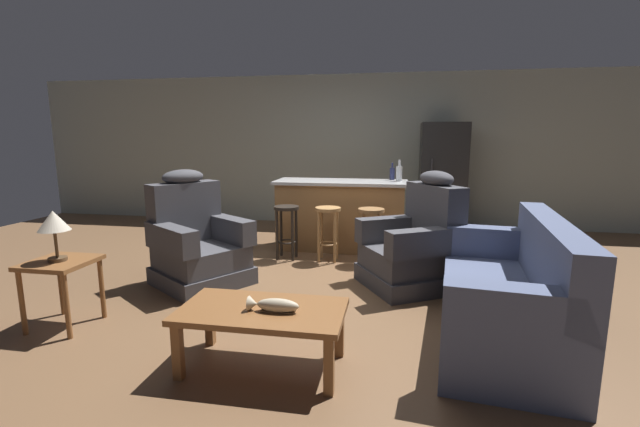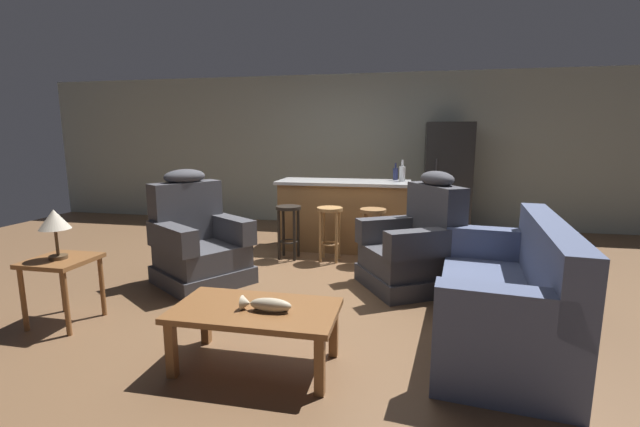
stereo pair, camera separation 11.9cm
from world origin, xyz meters
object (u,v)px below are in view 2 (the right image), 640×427
at_px(kitchen_island, 344,215).
at_px(bottle_short_amber, 402,173).
at_px(couch, 507,298).
at_px(coffee_table, 255,315).
at_px(bar_stool_left, 289,222).
at_px(recliner_near_lamp, 198,243).
at_px(end_table, 62,270).
at_px(table_lamp, 54,222).
at_px(bar_stool_right, 373,226).
at_px(bar_stool_middle, 330,224).
at_px(refrigerator, 447,179).
at_px(bottle_tall_green, 395,174).
at_px(recliner_near_island, 415,247).
at_px(fish_figurine, 266,305).

xyz_separation_m(kitchen_island, bottle_short_amber, (0.78, 0.07, 0.58)).
bearing_deg(couch, kitchen_island, -49.76).
distance_m(coffee_table, couch, 1.89).
bearing_deg(bar_stool_left, recliner_near_lamp, -124.11).
bearing_deg(end_table, bar_stool_left, 60.04).
relative_size(table_lamp, bar_stool_right, 0.60).
height_order(end_table, bar_stool_middle, bar_stool_middle).
bearing_deg(couch, recliner_near_lamp, -8.16).
height_order(couch, refrigerator, refrigerator).
height_order(recliner_near_lamp, kitchen_island, recliner_near_lamp).
distance_m(bar_stool_middle, bar_stool_right, 0.53).
xyz_separation_m(refrigerator, bottle_tall_green, (-0.77, -0.95, 0.16)).
bearing_deg(coffee_table, end_table, 169.65).
bearing_deg(table_lamp, bar_stool_left, 60.17).
distance_m(recliner_near_island, refrigerator, 2.67).
xyz_separation_m(recliner_near_lamp, end_table, (-0.59, -1.21, 0.04)).
xyz_separation_m(bar_stool_left, refrigerator, (2.07, 1.83, 0.41)).
bearing_deg(bottle_short_amber, table_lamp, -132.15).
xyz_separation_m(coffee_table, recliner_near_lamp, (-1.21, 1.53, 0.06)).
height_order(coffee_table, bar_stool_right, bar_stool_right).
relative_size(recliner_near_island, bottle_tall_green, 5.09).
relative_size(couch, recliner_near_lamp, 1.66).
xyz_separation_m(fish_figurine, bottle_tall_green, (0.70, 3.50, 0.58)).
bearing_deg(end_table, bar_stool_right, 43.62).
bearing_deg(bottle_short_amber, recliner_near_island, -82.88).
height_order(couch, bar_stool_middle, couch).
bearing_deg(refrigerator, bar_stool_right, -118.67).
height_order(kitchen_island, bottle_tall_green, bottle_tall_green).
height_order(fish_figurine, end_table, end_table).
distance_m(end_table, table_lamp, 0.41).
bearing_deg(fish_figurine, table_lamp, 169.47).
distance_m(recliner_near_island, bar_stool_right, 0.90).
bearing_deg(bottle_tall_green, table_lamp, -129.54).
relative_size(refrigerator, bottle_tall_green, 7.47).
relative_size(recliner_near_lamp, bar_stool_right, 1.76).
bearing_deg(bar_stool_middle, recliner_near_lamp, -139.85).
bearing_deg(bottle_tall_green, couch, -70.86).
bearing_deg(kitchen_island, bar_stool_middle, -97.07).
xyz_separation_m(table_lamp, bottle_short_amber, (2.69, 2.97, 0.19)).
height_order(coffee_table, recliner_near_lamp, recliner_near_lamp).
bearing_deg(refrigerator, recliner_near_island, -100.89).
bearing_deg(recliner_near_island, end_table, -2.39).
bearing_deg(kitchen_island, end_table, -123.52).
height_order(coffee_table, bottle_short_amber, bottle_short_amber).
relative_size(coffee_table, bar_stool_middle, 1.62).
distance_m(recliner_near_island, kitchen_island, 1.68).
relative_size(fish_figurine, bar_stool_right, 0.50).
distance_m(recliner_near_lamp, bar_stool_right, 2.06).
height_order(table_lamp, bottle_tall_green, bottle_tall_green).
xyz_separation_m(end_table, bottle_tall_green, (2.59, 3.13, 0.58)).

